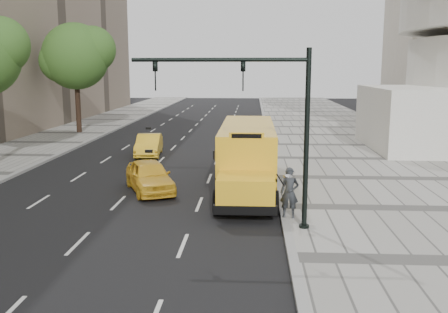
# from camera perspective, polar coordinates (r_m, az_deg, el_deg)

# --- Properties ---
(ground) EXTENTS (140.00, 140.00, 0.00)m
(ground) POSITION_cam_1_polar(r_m,az_deg,el_deg) (26.51, -7.07, -2.45)
(ground) COLOR black
(ground) RESTS_ON ground
(sidewalk_museum) EXTENTS (12.00, 140.00, 0.15)m
(sidewalk_museum) POSITION_cam_1_polar(r_m,az_deg,el_deg) (27.06, 18.82, -2.50)
(sidewalk_museum) COLOR #989790
(sidewalk_museum) RESTS_ON ground
(curb_museum) EXTENTS (0.30, 140.00, 0.15)m
(curb_museum) POSITION_cam_1_polar(r_m,az_deg,el_deg) (26.10, 6.01, -2.46)
(curb_museum) COLOR gray
(curb_museum) RESTS_ON ground
(curb_far) EXTENTS (0.30, 140.00, 0.15)m
(curb_far) POSITION_cam_1_polar(r_m,az_deg,el_deg) (29.02, -22.82, -1.93)
(curb_far) COLOR gray
(curb_far) RESTS_ON ground
(tree_c) EXTENTS (6.38, 5.67, 9.52)m
(tree_c) POSITION_cam_1_polar(r_m,az_deg,el_deg) (45.35, -16.48, 10.98)
(tree_c) COLOR black
(tree_c) RESTS_ON ground
(school_bus) EXTENTS (2.96, 11.56, 3.19)m
(school_bus) POSITION_cam_1_polar(r_m,az_deg,el_deg) (24.22, 2.70, 0.68)
(school_bus) COLOR gold
(school_bus) RESTS_ON ground
(taxi_near) EXTENTS (3.34, 4.69, 1.48)m
(taxi_near) POSITION_cam_1_polar(r_m,az_deg,el_deg) (23.59, -8.51, -2.22)
(taxi_near) COLOR gold
(taxi_near) RESTS_ON ground
(taxi_far) EXTENTS (1.92, 4.42, 1.41)m
(taxi_far) POSITION_cam_1_polar(r_m,az_deg,el_deg) (33.19, -8.58, 1.30)
(taxi_far) COLOR gold
(taxi_far) RESTS_ON ground
(pedestrian) EXTENTS (0.76, 0.56, 1.91)m
(pedestrian) POSITION_cam_1_polar(r_m,az_deg,el_deg) (18.94, 7.49, -4.12)
(pedestrian) COLOR #292C2F
(pedestrian) RESTS_ON sidewalk_museum
(traffic_signal) EXTENTS (6.18, 0.36, 6.40)m
(traffic_signal) POSITION_cam_1_polar(r_m,az_deg,el_deg) (17.19, 4.81, 4.60)
(traffic_signal) COLOR black
(traffic_signal) RESTS_ON ground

